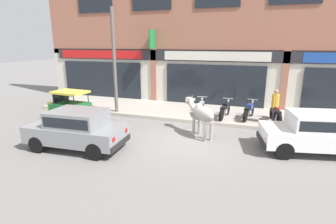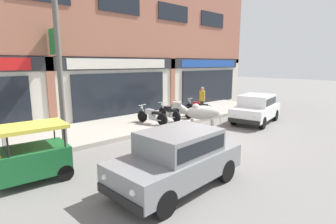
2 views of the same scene
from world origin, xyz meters
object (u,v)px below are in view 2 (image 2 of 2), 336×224
Objects in this scene: auto_rickshaw at (29,158)px; motorcycle_0 at (152,116)px; motorcycle_3 at (199,108)px; utility_pole at (60,70)px; motorcycle_2 at (182,110)px; motorcycle_1 at (169,113)px; cow at (200,113)px; pedestrian at (202,98)px; car_0 at (178,156)px; car_1 at (256,107)px.

auto_rickshaw is 1.13× the size of motorcycle_0.
utility_pole is at bearing -174.96° from motorcycle_3.
motorcycle_2 is at bearing 17.54° from auto_rickshaw.
motorcycle_0 is 0.99× the size of motorcycle_1.
cow is at bearing -138.69° from motorcycle_3.
motorcycle_2 is (8.44, 2.67, -0.10)m from auto_rickshaw.
cow is 3.72m from pedestrian.
car_0 is 8.00m from motorcycle_2.
pedestrian is (6.91, 5.04, 0.35)m from car_0.
pedestrian is (3.42, -0.28, 0.60)m from motorcycle_0.
motorcycle_1 is 0.34× the size of utility_pole.
car_0 reaches higher than motorcycle_2.
motorcycle_0 and motorcycle_2 have the same top height.
motorcycle_0 is 3.48m from pedestrian.
car_0 is 2.06× the size of motorcycle_2.
motorcycle_0 is 1.12× the size of pedestrian.
car_1 is 3.16m from motorcycle_3.
cow is at bearing -20.82° from utility_pole.
motorcycle_3 is at bearing 72.87° from pedestrian.
motorcycle_2 is at bearing 7.38° from utility_pole.
car_1 is at bearing -32.16° from motorcycle_0.
utility_pole reaches higher than motorcycle_2.
car_1 is at bearing -2.38° from auto_rickshaw.
motorcycle_0 is at bearing 101.22° from cow.
pedestrian reaches higher than cow.
motorcycle_1 is (7.30, 2.49, -0.10)m from auto_rickshaw.
utility_pole reaches higher than cow.
car_0 is 2.05× the size of motorcycle_0.
cow is 6.67m from auto_rickshaw.
motorcycle_0 is 5.12m from utility_pole.
motorcycle_2 is 1.23m from motorcycle_3.
pedestrian reaches higher than car_1.
cow reaches higher than motorcycle_3.
motorcycle_0 is at bearing -179.02° from motorcycle_1.
cow is at bearing -78.78° from motorcycle_0.
cow is at bearing 33.98° from car_0.
car_0 is 5.16m from utility_pole.
auto_rickshaw is at bearing -132.17° from utility_pole.
cow is at bearing -141.16° from pedestrian.
utility_pole is (-9.17, 2.23, 2.04)m from car_1.
motorcycle_0 is at bearing 8.67° from utility_pole.
motorcycle_0 is 1.16m from motorcycle_1.
car_1 is at bearing -68.83° from motorcycle_3.
auto_rickshaw reaches higher than car_0.
cow reaches higher than motorcycle_1.
auto_rickshaw is 1.14× the size of motorcycle_2.
motorcycle_3 is at bearing 41.31° from cow.
cow is 0.94× the size of motorcycle_3.
car_0 is at bearing -143.91° from pedestrian.
motorcycle_1 and motorcycle_2 have the same top height.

